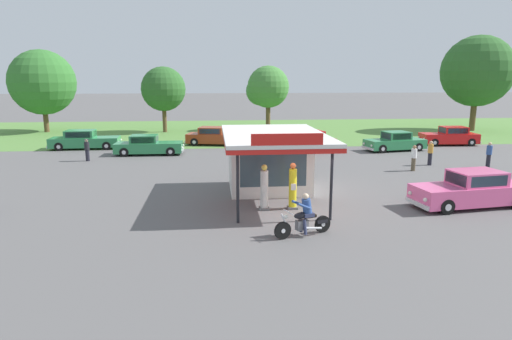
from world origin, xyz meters
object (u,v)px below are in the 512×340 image
motorcycle_with_rider (304,218)px  bystander_standing_back_lot (430,152)px  gas_pump_offside (293,188)px  parked_car_back_row_far_left (450,137)px  parked_car_back_row_centre (148,146)px  featured_classic_sedan (471,190)px  parked_car_back_row_right (395,142)px  parked_car_back_row_far_right (306,142)px  parked_car_back_row_centre_left (215,137)px  bystander_admiring_sedan (414,157)px  gas_pump_nearside (264,189)px  bystander_chatting_near_pumps (87,149)px  parked_car_back_row_centre_right (84,140)px  bystander_leaning_by_kiosk (489,154)px

motorcycle_with_rider → bystander_standing_back_lot: 16.39m
gas_pump_offside → parked_car_back_row_far_left: 23.98m
parked_car_back_row_far_left → parked_car_back_row_centre: parked_car_back_row_far_left is taller
featured_classic_sedan → parked_car_back_row_right: 15.49m
parked_car_back_row_far_right → bystander_standing_back_lot: (7.00, -6.18, 0.12)m
parked_car_back_row_far_left → parked_car_back_row_centre_left: size_ratio=0.94×
bystander_admiring_sedan → parked_car_back_row_centre_left: bearing=135.0°
gas_pump_nearside → bystander_chatting_near_pumps: size_ratio=1.31×
parked_car_back_row_centre_left → bystander_standing_back_lot: size_ratio=3.27×
parked_car_back_row_centre → parked_car_back_row_far_right: bearing=1.0°
parked_car_back_row_far_left → parked_car_back_row_far_right: (-12.93, -2.21, 0.01)m
bystander_chatting_near_pumps → bystander_standing_back_lot: bystander_standing_back_lot is taller
bystander_standing_back_lot → parked_car_back_row_centre_right: bearing=159.3°
bystander_chatting_near_pumps → bystander_admiring_sedan: (20.90, -5.32, 0.03)m
parked_car_back_row_centre → bystander_admiring_sedan: (17.11, -7.58, 0.17)m
motorcycle_with_rider → parked_car_back_row_right: bearing=58.9°
motorcycle_with_rider → parked_car_back_row_centre_right: (-13.60, 21.49, 0.03)m
parked_car_back_row_centre_left → bystander_chatting_near_pumps: (-8.79, -6.80, 0.12)m
parked_car_back_row_centre_left → parked_car_back_row_far_left: bearing=-6.0°
bystander_leaning_by_kiosk → parked_car_back_row_centre_right: bearing=159.9°
parked_car_back_row_right → parked_car_back_row_centre: bearing=180.0°
bystander_chatting_near_pumps → parked_car_back_row_centre_right: bearing=107.2°
gas_pump_offside → bystander_standing_back_lot: size_ratio=1.27×
parked_car_back_row_right → bystander_chatting_near_pumps: 22.99m
gas_pump_nearside → motorcycle_with_rider: gas_pump_nearside is taller
motorcycle_with_rider → parked_car_back_row_far_right: size_ratio=0.43×
parked_car_back_row_centre_right → parked_car_back_row_centre_left: size_ratio=1.06×
gas_pump_offside → bystander_leaning_by_kiosk: 16.21m
gas_pump_nearside → parked_car_back_row_centre: 16.42m
parked_car_back_row_right → bystander_standing_back_lot: bystander_standing_back_lot is taller
gas_pump_offside → parked_car_back_row_far_right: bearing=76.2°
featured_classic_sedan → parked_car_back_row_centre_right: featured_classic_sedan is taller
motorcycle_with_rider → parked_car_back_row_right: size_ratio=0.44×
parked_car_back_row_centre → gas_pump_nearside: bearing=-64.7°
gas_pump_nearside → parked_car_back_row_far_right: 15.85m
gas_pump_nearside → bystander_admiring_sedan: 12.42m
featured_classic_sedan → gas_pump_offside: bearing=177.2°
gas_pump_offside → parked_car_back_row_centre: gas_pump_offside is taller
gas_pump_nearside → bystander_chatting_near_pumps: (-10.82, 12.57, -0.11)m
gas_pump_nearside → bystander_leaning_by_kiosk: 17.31m
parked_car_back_row_centre_right → parked_car_back_row_right: bearing=-7.6°
featured_classic_sedan → bystander_leaning_by_kiosk: (6.18, 8.31, 0.12)m
gas_pump_nearside → bystander_leaning_by_kiosk: size_ratio=1.24×
parked_car_back_row_centre_left → bystander_chatting_near_pumps: 11.11m
parked_car_back_row_centre_right → bystander_chatting_near_pumps: size_ratio=3.66×
parked_car_back_row_right → parked_car_back_row_centre: parked_car_back_row_right is taller
motorcycle_with_rider → parked_car_back_row_centre_right: 25.43m
parked_car_back_row_centre → bystander_admiring_sedan: bearing=-23.9°
gas_pump_nearside → parked_car_back_row_far_left: bearing=44.0°
parked_car_back_row_right → bystander_standing_back_lot: 5.96m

